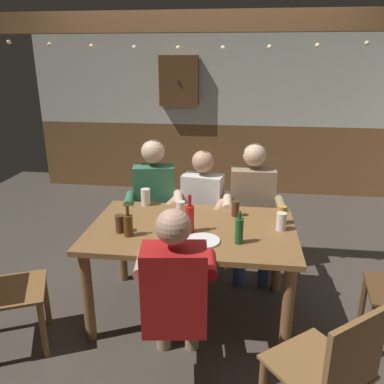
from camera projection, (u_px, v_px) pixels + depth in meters
name	position (u px, v px, depth m)	size (l,w,h in m)	color
ground_plane	(194.00, 304.00, 3.31)	(7.18, 7.18, 0.00)	#423A33
back_wall_upper	(220.00, 79.00, 5.62)	(5.53, 0.12, 1.30)	beige
back_wall_wainscot	(218.00, 158.00, 6.00)	(5.53, 0.12, 1.02)	brown
ceiling_beam	(201.00, 21.00, 3.01)	(4.98, 0.14, 0.16)	brown
dining_table	(192.00, 240.00, 3.00)	(1.56, 0.98, 0.76)	brown
person_0	(154.00, 200.00, 3.72)	(0.57, 0.56, 1.26)	#33724C
person_1	(200.00, 207.00, 3.67)	(0.55, 0.55, 1.17)	silver
person_2	(252.00, 205.00, 3.61)	(0.56, 0.51, 1.25)	#997F60
person_3	(175.00, 291.00, 2.33)	(0.54, 0.56, 1.22)	#AD1919
chair_empty_near_right	(329.00, 373.00, 1.97)	(0.62, 0.62, 0.88)	brown
plate_0	(203.00, 241.00, 2.74)	(0.24, 0.24, 0.01)	white
bottle_0	(128.00, 225.00, 2.80)	(0.07, 0.07, 0.24)	#593314
bottle_1	(190.00, 218.00, 2.86)	(0.07, 0.07, 0.29)	red
bottle_2	(239.00, 230.00, 2.69)	(0.06, 0.06, 0.24)	#195923
pint_glass_0	(281.00, 221.00, 2.90)	(0.07, 0.07, 0.14)	white
pint_glass_1	(120.00, 224.00, 2.87)	(0.07, 0.07, 0.13)	#4C2D19
pint_glass_2	(235.00, 209.00, 3.16)	(0.06, 0.06, 0.13)	#4C2D19
pint_glass_3	(282.00, 215.00, 3.01)	(0.07, 0.07, 0.14)	gold
pint_glass_4	(181.00, 208.00, 3.18)	(0.08, 0.08, 0.12)	white
pint_glass_5	(146.00, 197.00, 3.39)	(0.08, 0.08, 0.15)	white
wall_dart_cabinet	(179.00, 81.00, 5.57)	(0.56, 0.15, 0.70)	brown
string_lights	(201.00, 44.00, 3.02)	(3.91, 0.04, 0.11)	#F9EAB2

